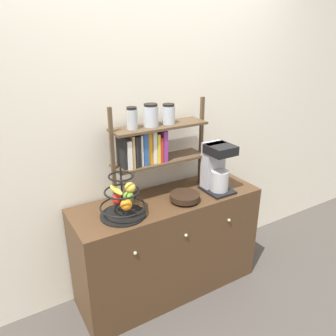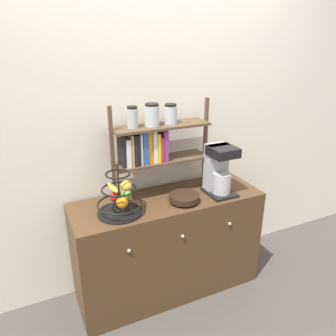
# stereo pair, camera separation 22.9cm
# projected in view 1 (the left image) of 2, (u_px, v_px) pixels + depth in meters

# --- Properties ---
(ground_plane) EXTENTS (12.00, 12.00, 0.00)m
(ground_plane) POSITION_uv_depth(u_px,v_px,m) (184.00, 305.00, 2.50)
(ground_plane) COLOR #47423D
(wall_back) EXTENTS (7.00, 0.05, 2.60)m
(wall_back) POSITION_uv_depth(u_px,v_px,m) (148.00, 124.00, 2.42)
(wall_back) COLOR silver
(wall_back) RESTS_ON ground_plane
(sideboard) EXTENTS (1.41, 0.49, 0.80)m
(sideboard) POSITION_uv_depth(u_px,v_px,m) (168.00, 245.00, 2.53)
(sideboard) COLOR #4C331E
(sideboard) RESTS_ON ground_plane
(coffee_maker) EXTENTS (0.19, 0.24, 0.37)m
(coffee_maker) POSITION_uv_depth(u_px,v_px,m) (216.00, 168.00, 2.45)
(coffee_maker) COLOR black
(coffee_maker) RESTS_ON sideboard
(fruit_stand) EXTENTS (0.30, 0.30, 0.34)m
(fruit_stand) POSITION_uv_depth(u_px,v_px,m) (123.00, 200.00, 2.12)
(fruit_stand) COLOR black
(fruit_stand) RESTS_ON sideboard
(wooden_bowl) EXTENTS (0.22, 0.22, 0.06)m
(wooden_bowl) POSITION_uv_depth(u_px,v_px,m) (185.00, 197.00, 2.34)
(wooden_bowl) COLOR black
(wooden_bowl) RESTS_ON sideboard
(shelf_hutch) EXTENTS (0.75, 0.20, 0.69)m
(shelf_hutch) POSITION_uv_depth(u_px,v_px,m) (150.00, 141.00, 2.28)
(shelf_hutch) COLOR brown
(shelf_hutch) RESTS_ON sideboard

